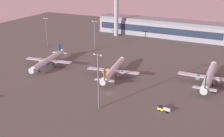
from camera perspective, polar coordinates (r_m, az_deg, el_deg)
name	(u,v)px	position (r m, az deg, el deg)	size (l,w,h in m)	color
ground_plane	(110,94)	(155.79, -0.48, -5.12)	(416.00, 416.00, 0.00)	#56544F
terminal_building	(161,28)	(284.51, 9.77, 8.15)	(124.45, 22.40, 16.40)	#9EA3AD
control_tower	(116,9)	(277.13, 0.87, 11.99)	(8.00, 8.00, 46.41)	#A8A8B2
airplane_terminal_side	(113,70)	(177.72, 0.26, -0.33)	(33.67, 43.06, 11.08)	silver
airplane_taxiway_distant	(48,60)	(200.54, -12.73, 1.61)	(33.75, 43.16, 11.10)	silver
airplane_far_stand	(209,77)	(175.96, 19.04, -1.60)	(36.31, 46.70, 11.99)	silver
fuel_truck	(164,109)	(140.03, 10.42, -7.98)	(6.56, 3.24, 2.35)	yellow
apron_light_central	(95,33)	(234.77, -3.50, 7.21)	(4.80, 0.90, 23.69)	slate
apron_light_west	(98,78)	(134.24, -2.79, -1.99)	(4.80, 0.90, 28.33)	slate
apron_light_east	(46,30)	(246.69, -13.09, 7.53)	(4.80, 0.90, 24.96)	slate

